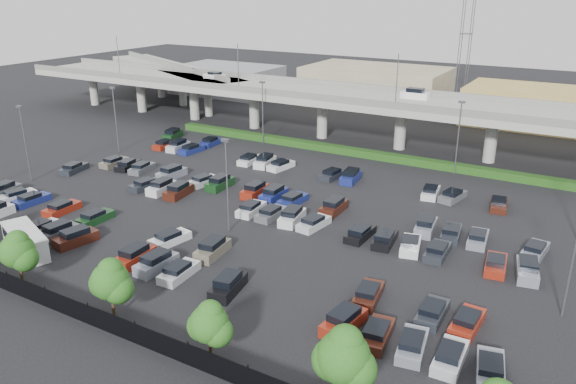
% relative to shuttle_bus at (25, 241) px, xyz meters
% --- Properties ---
extents(ground, '(280.00, 280.00, 0.00)m').
position_rel_shuttle_bus_xyz_m(ground, '(14.40, 22.36, -1.32)').
color(ground, black).
extents(overpass, '(150.00, 13.00, 15.80)m').
position_rel_shuttle_bus_xyz_m(overpass, '(14.19, 54.39, 5.65)').
color(overpass, '#9A9B93').
rests_on(overpass, ground).
extents(on_ramp, '(50.93, 30.13, 8.80)m').
position_rel_shuttle_bus_xyz_m(on_ramp, '(-37.70, 65.41, 5.54)').
color(on_ramp, '#9A9B93').
rests_on(on_ramp, ground).
extents(hedge, '(66.00, 1.60, 1.10)m').
position_rel_shuttle_bus_xyz_m(hedge, '(14.40, 47.36, -0.77)').
color(hedge, '#163710').
rests_on(hedge, ground).
extents(fence, '(70.00, 0.10, 2.00)m').
position_rel_shuttle_bus_xyz_m(fence, '(14.35, -5.64, -0.41)').
color(fence, black).
rests_on(fence, ground).
extents(tree_row, '(65.07, 3.66, 5.94)m').
position_rel_shuttle_bus_xyz_m(tree_row, '(15.10, -4.17, 2.20)').
color(tree_row, '#332316').
rests_on(tree_row, ground).
extents(shuttle_bus, '(7.94, 5.13, 2.42)m').
position_rel_shuttle_bus_xyz_m(shuttle_bus, '(0.00, 0.00, 0.00)').
color(shuttle_bus, silver).
rests_on(shuttle_bus, ground).
extents(parked_cars, '(63.22, 41.69, 1.67)m').
position_rel_shuttle_bus_xyz_m(parked_cars, '(12.54, 18.84, -0.69)').
color(parked_cars, '#6F6857').
rests_on(parked_cars, ground).
extents(light_poles, '(66.90, 48.38, 10.30)m').
position_rel_shuttle_bus_xyz_m(light_poles, '(10.27, 24.36, 4.92)').
color(light_poles, '#535358').
rests_on(light_poles, ground).
extents(distant_buildings, '(138.00, 24.00, 9.00)m').
position_rel_shuttle_bus_xyz_m(distant_buildings, '(26.78, 84.17, 2.43)').
color(distant_buildings, gray).
rests_on(distant_buildings, ground).
extents(comm_tower, '(2.40, 2.40, 30.00)m').
position_rel_shuttle_bus_xyz_m(comm_tower, '(18.40, 96.36, 14.30)').
color(comm_tower, '#535358').
rests_on(comm_tower, ground).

